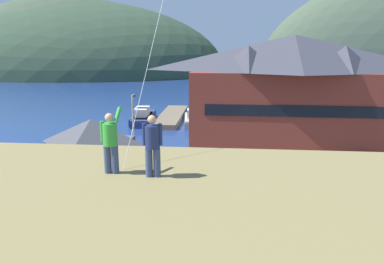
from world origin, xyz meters
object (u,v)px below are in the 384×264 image
at_px(parked_car_lone_by_shed, 215,181).
at_px(parked_car_back_row_left, 337,184).
at_px(storage_shed_near_lot, 93,149).
at_px(moored_boat_wharfside, 143,117).
at_px(parked_car_front_row_end, 320,224).
at_px(moored_boat_outer_mooring, 193,119).
at_px(parked_car_back_row_right, 169,214).
at_px(person_kite_flyer, 110,141).
at_px(wharf_dock, 172,116).
at_px(harbor_lodge, 292,88).
at_px(parking_light_pole, 134,127).
at_px(moored_boat_inner_slip, 142,118).
at_px(person_companion, 152,144).

distance_m(parked_car_lone_by_shed, parked_car_back_row_left, 8.47).
relative_size(storage_shed_near_lot, moored_boat_wharfside, 0.76).
xyz_separation_m(parked_car_back_row_left, parked_car_front_row_end, (-2.61, -6.23, 0.00)).
relative_size(moored_boat_outer_mooring, parked_car_back_row_left, 1.66).
bearing_deg(moored_boat_wharfside, parked_car_back_row_right, -74.73).
height_order(parked_car_lone_by_shed, person_kite_flyer, person_kite_flyer).
distance_m(moored_boat_wharfside, parked_car_front_row_end, 34.95).
height_order(storage_shed_near_lot, wharf_dock, storage_shed_near_lot).
bearing_deg(parked_car_lone_by_shed, moored_boat_wharfside, 113.39).
height_order(storage_shed_near_lot, moored_boat_outer_mooring, storage_shed_near_lot).
xyz_separation_m(harbor_lodge, parking_light_pole, (-14.52, -9.82, -2.28)).
xyz_separation_m(moored_boat_inner_slip, parked_car_lone_by_shed, (10.58, -23.59, 0.34)).
distance_m(moored_boat_inner_slip, parked_car_lone_by_shed, 25.86).
relative_size(storage_shed_near_lot, parking_light_pole, 0.96).
xyz_separation_m(moored_boat_outer_mooring, parked_car_front_row_end, (9.56, -29.55, 0.34)).
distance_m(moored_boat_inner_slip, person_companion, 40.48).
bearing_deg(person_kite_flyer, storage_shed_near_lot, 112.40).
bearing_deg(parked_car_front_row_end, parked_car_back_row_right, 177.22).
relative_size(parked_car_lone_by_shed, parked_car_back_row_left, 1.01).
distance_m(moored_boat_wharfside, moored_boat_outer_mooring, 7.16).
distance_m(person_kite_flyer, person_companion, 1.25).
distance_m(moored_boat_outer_mooring, parked_car_back_row_left, 26.31).
height_order(wharf_dock, moored_boat_inner_slip, moored_boat_inner_slip).
bearing_deg(parked_car_back_row_right, moored_boat_outer_mooring, 92.40).
xyz_separation_m(moored_boat_outer_mooring, parked_car_back_row_left, (12.16, -23.33, 0.34)).
distance_m(storage_shed_near_lot, parked_car_lone_by_shed, 10.05).
relative_size(harbor_lodge, parked_car_back_row_left, 5.22).
height_order(parked_car_back_row_right, parked_car_front_row_end, same).
xyz_separation_m(parking_light_pole, person_companion, (5.67, -20.07, 4.09)).
distance_m(harbor_lodge, parked_car_back_row_left, 15.26).
distance_m(parked_car_back_row_left, person_kite_flyer, 20.10).
xyz_separation_m(parked_car_back_row_left, parking_light_pole, (-15.48, 4.56, 2.75)).
relative_size(wharf_dock, parked_car_lone_by_shed, 3.51).
bearing_deg(moored_boat_wharfside, parked_car_back_row_left, -51.91).
relative_size(moored_boat_inner_slip, parked_car_back_row_right, 1.65).
distance_m(moored_boat_outer_mooring, moored_boat_inner_slip, 6.88).
height_order(moored_boat_inner_slip, person_companion, person_companion).
bearing_deg(storage_shed_near_lot, person_kite_flyer, -67.60).
bearing_deg(storage_shed_near_lot, parking_light_pole, 44.99).
xyz_separation_m(parked_car_lone_by_shed, person_companion, (-1.35, -15.16, 6.84)).
height_order(harbor_lodge, moored_boat_inner_slip, harbor_lodge).
xyz_separation_m(storage_shed_near_lot, parked_car_front_row_end, (15.54, -8.12, -1.51)).
bearing_deg(parked_car_front_row_end, person_kite_flyer, -132.83).
bearing_deg(moored_boat_outer_mooring, parking_light_pole, -100.03).
xyz_separation_m(parked_car_front_row_end, parking_light_pole, (-12.87, 10.78, 2.75)).
distance_m(storage_shed_near_lot, parked_car_back_row_left, 18.31).
bearing_deg(parked_car_lone_by_shed, moored_boat_outer_mooring, 98.89).
bearing_deg(harbor_lodge, parked_car_lone_by_shed, -116.99).
xyz_separation_m(moored_boat_inner_slip, person_kite_flyer, (8.00, -38.57, 7.20)).
distance_m(moored_boat_wharfside, parked_car_back_row_left, 31.16).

